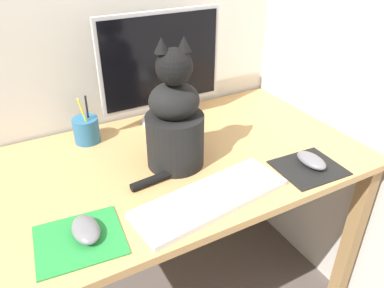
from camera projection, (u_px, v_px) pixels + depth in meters
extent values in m
cube|color=tan|center=(179.00, 161.00, 1.25)|extent=(1.21, 0.71, 0.02)
cube|color=olive|center=(351.00, 239.00, 1.42)|extent=(0.05, 0.05, 0.68)
cube|color=olive|center=(12.00, 236.00, 1.43)|extent=(0.05, 0.05, 0.68)
cube|color=olive|center=(251.00, 159.00, 1.90)|extent=(0.05, 0.05, 0.68)
cylinder|color=#B2B2B7|center=(164.00, 120.00, 1.46)|extent=(0.17, 0.17, 0.01)
cylinder|color=#B2B2B7|center=(163.00, 111.00, 1.44)|extent=(0.04, 0.04, 0.07)
cube|color=#B2B2B7|center=(161.00, 60.00, 1.34)|extent=(0.46, 0.02, 0.34)
cube|color=black|center=(162.00, 61.00, 1.33)|extent=(0.44, 0.00, 0.32)
cube|color=silver|center=(211.00, 198.00, 1.04)|extent=(0.47, 0.21, 0.02)
cube|color=white|center=(211.00, 195.00, 1.04)|extent=(0.45, 0.19, 0.01)
cube|color=#238438|center=(80.00, 240.00, 0.92)|extent=(0.23, 0.20, 0.00)
cube|color=black|center=(309.00, 168.00, 1.18)|extent=(0.21, 0.19, 0.00)
ellipsoid|color=slate|center=(86.00, 229.00, 0.92)|extent=(0.07, 0.11, 0.03)
ellipsoid|color=slate|center=(311.00, 160.00, 1.19)|extent=(0.06, 0.11, 0.03)
cylinder|color=black|center=(175.00, 140.00, 1.17)|extent=(0.22, 0.22, 0.17)
ellipsoid|color=black|center=(174.00, 101.00, 1.10)|extent=(0.18, 0.16, 0.12)
sphere|color=black|center=(174.00, 67.00, 1.03)|extent=(0.13, 0.13, 0.11)
cone|color=black|center=(161.00, 45.00, 1.00)|extent=(0.05, 0.05, 0.04)
cone|color=black|center=(186.00, 43.00, 1.01)|extent=(0.05, 0.05, 0.04)
cylinder|color=black|center=(166.00, 175.00, 1.13)|extent=(0.24, 0.05, 0.03)
cylinder|color=#286089|center=(86.00, 130.00, 1.31)|extent=(0.09, 0.09, 0.09)
cylinder|color=yellow|center=(85.00, 117.00, 1.26)|extent=(0.03, 0.01, 0.14)
cylinder|color=black|center=(88.00, 114.00, 1.28)|extent=(0.01, 0.03, 0.14)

